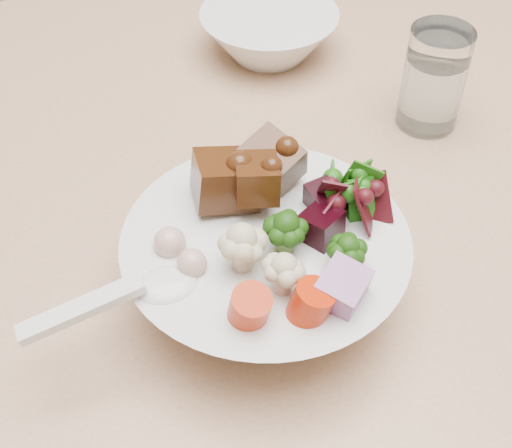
% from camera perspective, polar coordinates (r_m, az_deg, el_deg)
% --- Properties ---
extents(dining_table, '(1.82, 1.11, 0.82)m').
position_cam_1_polar(dining_table, '(0.82, 18.67, 1.74)').
color(dining_table, tan).
rests_on(dining_table, ground).
extents(chair_far, '(0.50, 0.50, 0.88)m').
position_cam_1_polar(chair_far, '(1.44, -1.72, 13.11)').
color(chair_far, tan).
rests_on(chair_far, ground).
extents(food_bowl, '(0.22, 0.22, 0.12)m').
position_cam_1_polar(food_bowl, '(0.55, 0.87, -2.94)').
color(food_bowl, silver).
rests_on(food_bowl, dining_table).
extents(soup_spoon, '(0.13, 0.04, 0.03)m').
position_cam_1_polar(soup_spoon, '(0.50, -8.84, -5.42)').
color(soup_spoon, silver).
rests_on(soup_spoon, food_bowl).
extents(water_glass, '(0.06, 0.06, 0.10)m').
position_cam_1_polar(water_glass, '(0.73, 13.98, 10.92)').
color(water_glass, white).
rests_on(water_glass, dining_table).
extents(side_bowl, '(0.16, 0.16, 0.05)m').
position_cam_1_polar(side_bowl, '(0.83, 1.04, 15.01)').
color(side_bowl, silver).
rests_on(side_bowl, dining_table).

